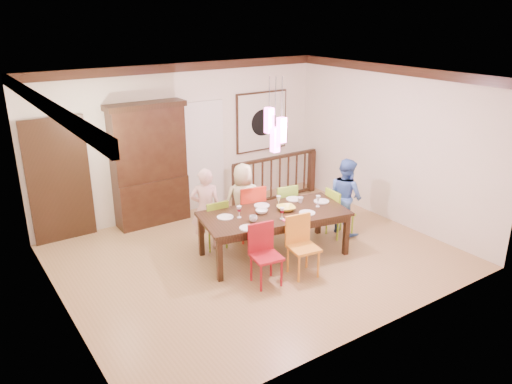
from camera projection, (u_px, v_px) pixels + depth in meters
floor at (256, 256)px, 8.20m from camera, size 6.00×6.00×0.00m
ceiling at (257, 77)px, 7.20m from camera, size 6.00×6.00×0.00m
wall_back at (184, 140)px, 9.65m from camera, size 6.00×0.00×6.00m
wall_left at (55, 214)px, 6.12m from camera, size 0.00×5.00×5.00m
wall_right at (390, 145)px, 9.28m from camera, size 0.00×5.00×5.00m
crown_molding at (257, 82)px, 7.23m from camera, size 6.00×5.00×0.16m
panel_door at (59, 182)px, 8.48m from camera, size 1.04×0.07×2.24m
white_doorway at (202, 157)px, 9.94m from camera, size 0.97×0.05×2.22m
painting at (262, 121)px, 10.51m from camera, size 1.25×0.06×1.25m
pendant_cluster at (275, 130)px, 7.54m from camera, size 0.27×0.21×1.14m
dining_table at (274, 217)px, 8.03m from camera, size 2.51×1.49×0.75m
chair_far_left at (213, 220)px, 8.37m from camera, size 0.41×0.41×0.87m
chair_far_mid at (249, 208)px, 8.66m from camera, size 0.54×0.54×1.01m
chair_far_right at (283, 203)px, 9.04m from camera, size 0.47×0.47×0.89m
chair_near_left at (266, 252)px, 7.21m from camera, size 0.46×0.46×0.91m
chair_near_mid at (304, 243)px, 7.45m from camera, size 0.48×0.48×0.92m
chair_end_right at (340, 209)px, 8.79m from camera, size 0.43×0.43×0.88m
china_hutch at (149, 164)px, 9.16m from camera, size 1.44×0.46×2.28m
balustrade at (276, 177)px, 10.49m from camera, size 2.10×0.12×0.96m
person_far_left at (206, 209)px, 8.29m from camera, size 0.61×0.54×1.40m
person_far_mid at (243, 201)px, 8.69m from camera, size 0.77×0.65×1.35m
person_end_right at (346, 196)px, 8.88m from camera, size 0.55×0.69×1.38m
serving_bowl at (286, 208)px, 8.08m from camera, size 0.36×0.36×0.07m
small_bowl at (262, 212)px, 7.96m from camera, size 0.20×0.20×0.06m
cup_left at (253, 219)px, 7.64m from camera, size 0.14×0.14×0.10m
cup_right at (300, 200)px, 8.40m from camera, size 0.12×0.12×0.10m
plate_far_left at (225, 217)px, 7.81m from camera, size 0.26×0.26×0.01m
plate_far_mid at (262, 205)px, 8.27m from camera, size 0.26×0.26×0.01m
plate_far_right at (294, 199)px, 8.56m from camera, size 0.26×0.26×0.01m
plate_near_left at (248, 228)px, 7.42m from camera, size 0.26×0.26×0.01m
plate_near_mid at (307, 213)px, 7.97m from camera, size 0.26×0.26×0.01m
plate_end_right at (321, 201)px, 8.46m from camera, size 0.26×0.26×0.01m
wine_glass_a at (239, 212)px, 7.78m from camera, size 0.08×0.08×0.19m
wine_glass_b at (279, 201)px, 8.21m from camera, size 0.08×0.08×0.19m
wine_glass_c at (282, 213)px, 7.73m from camera, size 0.08×0.08×0.19m
wine_glass_d at (318, 201)px, 8.22m from camera, size 0.08×0.08×0.19m
napkin at (289, 220)px, 7.69m from camera, size 0.18×0.14×0.01m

